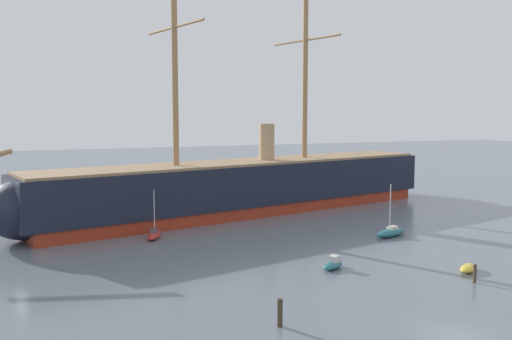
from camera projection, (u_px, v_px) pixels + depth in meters
ground_plane at (455, 335)px, 36.13m from camera, size 400.00×400.00×0.00m
tall_ship at (246, 186)px, 79.71m from camera, size 75.35×23.89×36.72m
dinghy_foreground_right at (468, 268)px, 50.53m from camera, size 3.10×2.52×0.68m
motorboat_near_centre at (333, 264)px, 51.47m from camera, size 3.10×2.54×1.22m
sailboat_mid_right at (391, 232)px, 64.80m from camera, size 5.02×2.66×6.26m
sailboat_alongside_bow at (154, 234)px, 63.88m from camera, size 2.89×4.49×5.64m
sailboat_far_right at (381, 196)px, 94.10m from camera, size 3.57×2.68×4.58m
dinghy_distant_centre at (198, 196)px, 94.46m from camera, size 2.14×1.94×0.48m
mooring_piling_nearest at (280, 313)px, 37.54m from camera, size 0.37×0.37×1.95m
mooring_piling_left_pair at (475, 274)px, 47.22m from camera, size 0.29×0.29×1.62m
seagull_in_flight at (357, 153)px, 54.96m from camera, size 1.38×0.41×0.14m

